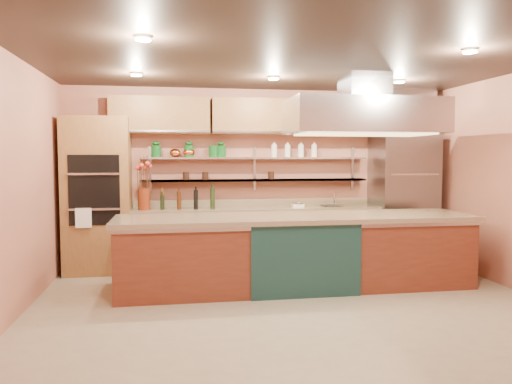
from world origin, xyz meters
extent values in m
cube|color=tan|center=(0.00, 0.00, -0.01)|extent=(6.00, 5.00, 0.02)
cube|color=black|center=(0.00, 0.00, 2.80)|extent=(6.00, 5.00, 0.02)
cube|color=#B56D55|center=(0.00, 2.50, 1.40)|extent=(6.00, 0.04, 2.80)
cube|color=#B56D55|center=(0.00, -2.50, 1.40)|extent=(6.00, 0.04, 2.80)
cube|color=#B56D55|center=(-3.00, 0.00, 1.40)|extent=(0.04, 5.00, 2.80)
cube|color=brown|center=(-2.45, 2.18, 1.15)|extent=(0.95, 0.64, 2.30)
cube|color=gray|center=(2.35, 2.14, 1.05)|extent=(0.95, 0.72, 2.10)
cube|color=tan|center=(-0.05, 2.20, 0.47)|extent=(3.84, 0.64, 0.93)
cube|color=#B0B3B7|center=(-0.05, 2.37, 1.35)|extent=(3.60, 0.26, 0.03)
cube|color=#B0B3B7|center=(-0.05, 2.37, 1.70)|extent=(3.60, 0.26, 0.03)
cube|color=brown|center=(0.00, 2.32, 2.35)|extent=(4.60, 0.36, 0.55)
cube|color=#B0B3B7|center=(1.14, 0.83, 2.25)|extent=(2.00, 1.00, 0.45)
cube|color=#FFE5A5|center=(0.00, 0.20, 2.77)|extent=(4.00, 2.80, 0.02)
cube|color=brown|center=(0.24, 0.83, 0.48)|extent=(4.59, 1.01, 0.96)
cylinder|color=maroon|center=(-1.78, 2.15, 1.09)|extent=(0.21, 0.21, 0.32)
cube|color=black|center=(-1.14, 2.15, 1.07)|extent=(0.91, 0.44, 0.28)
cube|color=white|center=(0.59, 2.15, 0.98)|extent=(0.20, 0.17, 0.10)
cylinder|color=white|center=(1.22, 2.25, 1.04)|extent=(0.03, 0.03, 0.21)
ellipsoid|color=orange|center=(-1.31, 2.37, 1.78)|extent=(0.17, 0.17, 0.14)
cylinder|color=#104B19|center=(-0.72, 2.37, 1.81)|extent=(0.18, 0.18, 0.18)
camera|label=1|loc=(-1.35, -5.45, 1.72)|focal=35.00mm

